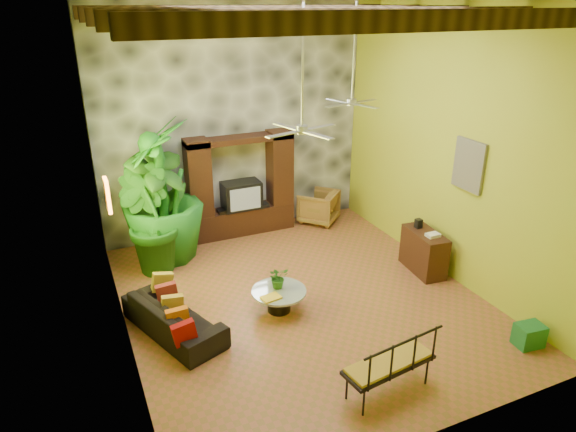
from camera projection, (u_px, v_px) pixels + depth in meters
name	position (u px, v px, depth m)	size (l,w,h in m)	color
ground	(301.00, 298.00, 9.27)	(7.00, 7.00, 0.00)	brown
back_wall	(233.00, 122.00, 11.23)	(6.00, 0.02, 5.00)	gold
left_wall	(109.00, 192.00, 7.16)	(0.02, 7.00, 5.00)	gold
right_wall	(449.00, 146.00, 9.42)	(0.02, 7.00, 5.00)	gold
stone_accent_wall	(234.00, 123.00, 11.18)	(5.98, 0.10, 4.98)	#34363B
ceiling_beams	(304.00, 14.00, 7.40)	(5.95, 5.36, 0.22)	#382712
entertainment_center	(241.00, 193.00, 11.53)	(2.40, 0.55, 2.30)	black
ceiling_fan_front	(302.00, 116.00, 7.53)	(1.28, 1.28, 1.86)	#B3B3B8
ceiling_fan_back	(352.00, 91.00, 9.55)	(1.28, 1.28, 1.86)	#B3B3B8
wall_art_mask	(107.00, 195.00, 8.17)	(0.06, 0.32, 0.55)	orange
wall_art_painting	(469.00, 165.00, 8.98)	(0.06, 0.70, 0.90)	#286893
sofa	(173.00, 317.00, 8.22)	(1.97, 0.77, 0.58)	black
wicker_armchair	(318.00, 206.00, 12.33)	(0.83, 0.85, 0.78)	brown
tall_plant_a	(161.00, 202.00, 10.26)	(1.31, 0.89, 2.49)	#245B18
tall_plant_b	(148.00, 221.00, 9.84)	(1.17, 0.94, 2.13)	#1A5516
tall_plant_c	(161.00, 192.00, 10.19)	(1.63, 1.63, 2.91)	#1C6A1C
coffee_table	(279.00, 297.00, 8.81)	(0.94, 0.94, 0.40)	black
centerpiece_plant	(278.00, 277.00, 8.78)	(0.35, 0.30, 0.38)	#245917
yellow_tray	(271.00, 298.00, 8.50)	(0.31, 0.22, 0.03)	#FFF31B
iron_bench	(393.00, 362.00, 6.79)	(1.37, 0.65, 0.57)	black
side_console	(424.00, 252.00, 10.06)	(0.47, 1.04, 0.83)	#361D11
green_bin	(529.00, 335.00, 7.94)	(0.42, 0.31, 0.36)	#217F2D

